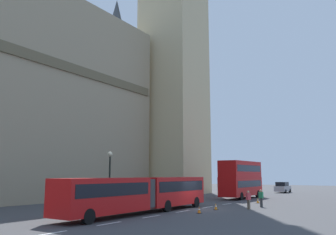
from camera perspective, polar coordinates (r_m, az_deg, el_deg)
ground_plane at (r=33.48m, az=4.79°, el=-14.67°), size 160.00×160.00×0.00m
lane_centre_marking at (r=29.37m, az=0.04°, el=-15.45°), size 25.20×0.16×0.01m
articulated_bus at (r=29.61m, az=-4.33°, el=-12.00°), size 17.12×2.54×2.90m
double_decker_bus at (r=48.41m, az=11.84°, el=-9.62°), size 9.28×2.54×4.90m
sedan_lead at (r=65.66m, az=18.22°, el=-10.79°), size 4.40×1.86×1.85m
traffic_cone_west at (r=29.76m, az=5.12°, el=-14.80°), size 0.36×0.36×0.58m
traffic_cone_middle at (r=32.83m, az=7.82°, el=-14.23°), size 0.36×0.36×0.58m
traffic_cone_east at (r=41.24m, az=14.46°, el=-13.00°), size 0.36×0.36×0.58m
street_lamp at (r=33.21m, az=-9.52°, el=-9.34°), size 0.44×0.44×5.27m
pedestrian_near_cones at (r=33.65m, az=13.02°, el=-12.88°), size 0.47×0.39×1.69m
pedestrian_by_kerb at (r=36.33m, az=14.97°, el=-12.52°), size 0.36×0.44×1.69m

